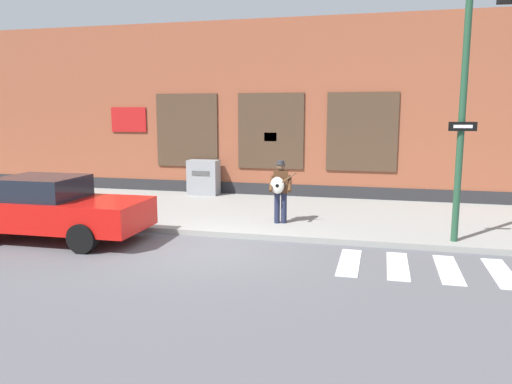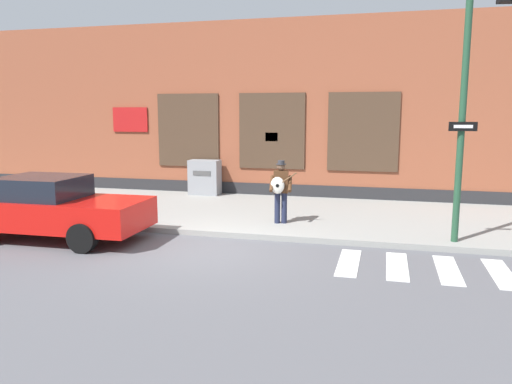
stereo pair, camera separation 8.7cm
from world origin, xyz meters
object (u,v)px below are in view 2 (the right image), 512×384
object	(u,v)px
red_car	(51,208)
busker	(280,188)
traffic_light	(479,65)
utility_box	(205,177)

from	to	relation	value
red_car	busker	distance (m)	5.71
busker	traffic_light	world-z (taller)	traffic_light
red_car	utility_box	bearing A→B (deg)	76.27
busker	utility_box	size ratio (longest dim) A/B	1.36
busker	utility_box	xyz separation A→B (m)	(-3.56, 3.90, -0.33)
busker	red_car	bearing A→B (deg)	-154.08
red_car	traffic_light	distance (m)	10.02
red_car	busker	bearing A→B (deg)	25.92
busker	traffic_light	xyz separation A→B (m)	(4.34, -1.73, 2.88)
red_car	busker	xyz separation A→B (m)	(5.12, 2.49, 0.31)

